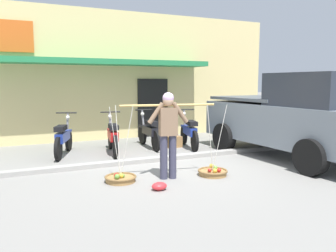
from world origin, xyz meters
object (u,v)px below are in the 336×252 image
object	(u,v)px
fruit_basket_left_side	(213,172)
wooden_crate	(173,142)
motorcycle_second_in_row	(113,137)
plastic_litter_bag	(159,186)
motorcycle_third_in_row	(149,132)
fruit_vendor	(168,129)
fruit_basket_right_side	(120,178)
motorcycle_nearest_shop	(63,138)
parked_truck	(295,117)
motorcycle_end_of_row	(189,132)

from	to	relation	value
fruit_basket_left_side	wooden_crate	bearing A→B (deg)	79.28
motorcycle_second_in_row	plastic_litter_bag	bearing A→B (deg)	-91.73
fruit_basket_left_side	plastic_litter_bag	size ratio (longest dim) A/B	5.18
fruit_basket_left_side	plastic_litter_bag	world-z (taller)	fruit_basket_left_side
plastic_litter_bag	fruit_basket_left_side	bearing A→B (deg)	17.60
motorcycle_third_in_row	fruit_vendor	bearing A→B (deg)	-104.84
fruit_basket_right_side	motorcycle_nearest_shop	size ratio (longest dim) A/B	0.83
motorcycle_nearest_shop	motorcycle_second_in_row	distance (m)	1.26
fruit_vendor	parked_truck	distance (m)	3.63
motorcycle_nearest_shop	motorcycle_third_in_row	xyz separation A→B (m)	(2.41, 0.09, 0.00)
motorcycle_third_in_row	plastic_litter_bag	distance (m)	3.98
fruit_basket_right_side	motorcycle_second_in_row	distance (m)	2.71
fruit_basket_left_side	motorcycle_third_in_row	size ratio (longest dim) A/B	0.80
motorcycle_nearest_shop	motorcycle_second_in_row	size ratio (longest dim) A/B	0.96
fruit_basket_left_side	motorcycle_end_of_row	bearing A→B (deg)	71.19
fruit_basket_right_side	motorcycle_end_of_row	world-z (taller)	fruit_basket_right_side
fruit_basket_right_side	motorcycle_third_in_row	size ratio (longest dim) A/B	0.80
plastic_litter_bag	motorcycle_third_in_row	bearing A→B (deg)	71.14
fruit_vendor	wooden_crate	distance (m)	3.43
motorcycle_nearest_shop	fruit_basket_right_side	bearing A→B (deg)	-77.28
parked_truck	plastic_litter_bag	xyz separation A→B (m)	(-4.06, -0.97, -0.96)
motorcycle_third_in_row	fruit_basket_right_side	bearing A→B (deg)	-120.58
motorcycle_end_of_row	parked_truck	world-z (taller)	parked_truck
motorcycle_second_in_row	motorcycle_third_in_row	size ratio (longest dim) A/B	0.99
fruit_basket_left_side	parked_truck	distance (m)	2.90
motorcycle_second_in_row	parked_truck	bearing A→B (deg)	-31.47
fruit_vendor	motorcycle_nearest_shop	bearing A→B (deg)	117.34
motorcycle_second_in_row	fruit_basket_left_side	bearing A→B (deg)	-66.83
plastic_litter_bag	fruit_vendor	bearing A→B (deg)	53.55
fruit_vendor	motorcycle_nearest_shop	xyz separation A→B (m)	(-1.57, 3.05, -0.53)
fruit_vendor	fruit_basket_left_side	world-z (taller)	fruit_vendor
motorcycle_end_of_row	motorcycle_second_in_row	bearing A→B (deg)	176.70
plastic_litter_bag	motorcycle_nearest_shop	bearing A→B (deg)	107.15
fruit_vendor	motorcycle_nearest_shop	distance (m)	3.47
motorcycle_nearest_shop	fruit_vendor	bearing A→B (deg)	-62.66
fruit_vendor	motorcycle_third_in_row	distance (m)	3.29
fruit_basket_left_side	plastic_litter_bag	bearing A→B (deg)	-162.40
fruit_vendor	fruit_basket_right_side	bearing A→B (deg)	169.83
motorcycle_end_of_row	plastic_litter_bag	distance (m)	4.03
motorcycle_second_in_row	motorcycle_third_in_row	xyz separation A→B (m)	(1.18, 0.35, 0.00)
fruit_basket_left_side	parked_truck	world-z (taller)	parked_truck
motorcycle_nearest_shop	plastic_litter_bag	xyz separation A→B (m)	(1.13, -3.65, -0.38)
parked_truck	plastic_litter_bag	distance (m)	4.28
wooden_crate	parked_truck	bearing A→B (deg)	-51.10
plastic_litter_bag	wooden_crate	distance (m)	4.08
fruit_vendor	fruit_basket_left_side	distance (m)	1.30
motorcycle_second_in_row	fruit_basket_right_side	bearing A→B (deg)	-102.45
parked_truck	plastic_litter_bag	world-z (taller)	parked_truck
fruit_basket_left_side	fruit_basket_right_side	bearing A→B (deg)	169.63
motorcycle_second_in_row	plastic_litter_bag	size ratio (longest dim) A/B	6.46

